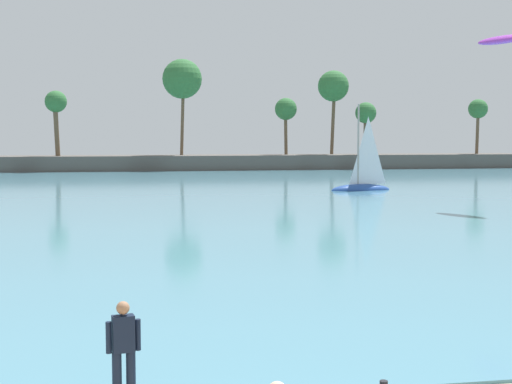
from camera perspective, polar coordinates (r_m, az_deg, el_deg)
The scene contains 5 objects.
sea at distance 68.30m, azimuth -9.18°, elevation 1.00°, with size 220.00×114.31×0.06m, color teal.
palm_headland at distance 85.52m, azimuth -7.60°, elevation 3.41°, with size 96.51×6.30×13.28m.
person_at_waterline at distance 11.65m, azimuth -10.55°, elevation -12.29°, with size 0.54×0.26×1.67m.
sailboat_mid_bay at distance 54.54m, azimuth 8.48°, elevation 0.81°, with size 4.93×2.02×6.95m.
kite_aloft_drifting_left at distance 43.04m, azimuth 19.11°, elevation 11.44°, with size 3.25×1.10×0.45m, color purple.
Camera 1 is at (-1.06, -2.94, 4.27)m, focal length 50.00 mm.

